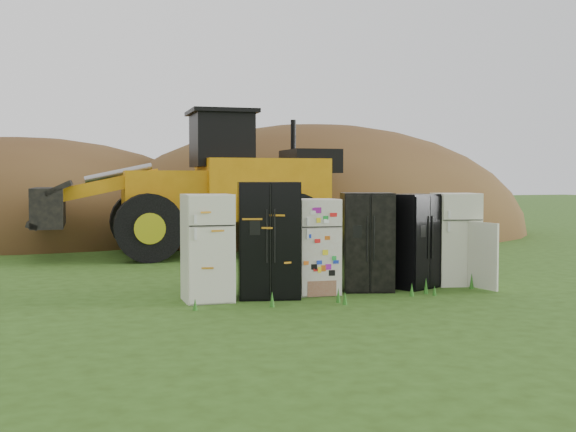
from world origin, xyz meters
The scene contains 10 objects.
ground centered at (0.00, 0.00, 0.00)m, with size 120.00×120.00×0.00m, color #2A4713.
fridge_leftmost centered at (-2.53, -0.01, 0.89)m, with size 0.79×0.75×1.78m, color silver, non-canonical shape.
fridge_black_side centered at (-1.46, -0.02, 0.99)m, with size 1.03×0.82×1.98m, color black, non-canonical shape.
fridge_sticker centered at (-0.55, 0.02, 0.84)m, with size 0.75×0.69×1.68m, color silver, non-canonical shape.
fridge_dark_mid centered at (0.47, 0.02, 0.89)m, with size 0.91×0.74×1.78m, color black, non-canonical shape.
fridge_black_right centered at (1.43, 0.04, 0.88)m, with size 0.88×0.73×1.75m, color black, non-canonical shape.
fridge_open_door centered at (2.39, 0.04, 0.88)m, with size 0.80×0.74×1.76m, color silver, non-canonical shape.
wheel_loader centered at (-1.20, 7.09, 1.93)m, with size 7.96×3.23×3.85m, color orange, non-canonical shape.
dirt_mound_right centered at (4.92, 12.26, 0.00)m, with size 16.07×11.79×7.97m, color #4B2F18.
dirt_mound_left centered at (-5.16, 14.44, 0.00)m, with size 14.97×11.23×6.89m, color #4B2F18.
Camera 1 is at (-5.68, -11.61, 2.05)m, focal length 45.00 mm.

